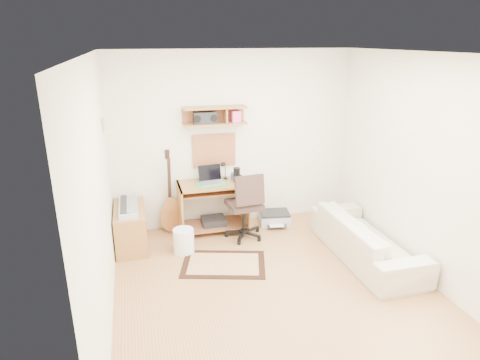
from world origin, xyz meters
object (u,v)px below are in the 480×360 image
object	(u,v)px
cabinet	(130,227)
printer	(274,218)
task_chair	(244,204)
sofa	(367,232)
desk	(213,207)

from	to	relation	value
cabinet	printer	bearing A→B (deg)	4.73
task_chair	cabinet	bearing A→B (deg)	169.35
printer	sofa	distance (m)	1.55
desk	task_chair	world-z (taller)	task_chair
desk	sofa	world-z (taller)	desk
cabinet	desk	bearing A→B (deg)	8.30
desk	sofa	size ratio (longest dim) A/B	0.53
desk	task_chair	xyz separation A→B (m)	(0.38, -0.33, 0.13)
sofa	desk	bearing A→B (deg)	53.55
printer	sofa	size ratio (longest dim) A/B	0.25
desk	cabinet	size ratio (longest dim) A/B	1.11
cabinet	sofa	xyz separation A→B (m)	(2.96, -1.13, 0.09)
sofa	printer	bearing A→B (deg)	31.43
cabinet	printer	size ratio (longest dim) A/B	1.94
printer	sofa	world-z (taller)	sofa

